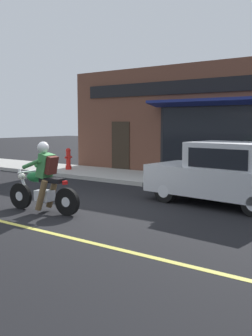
# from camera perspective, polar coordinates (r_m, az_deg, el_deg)

# --- Properties ---
(ground_plane) EXTENTS (80.00, 80.00, 0.00)m
(ground_plane) POSITION_cam_1_polar(r_m,az_deg,el_deg) (9.51, -7.41, -5.87)
(ground_plane) COLOR black
(sidewalk_curb) EXTENTS (2.60, 22.00, 0.14)m
(sidewalk_curb) POSITION_cam_1_polar(r_m,az_deg,el_deg) (15.14, -2.52, -0.94)
(sidewalk_curb) COLOR #ADAAA3
(sidewalk_curb) RESTS_ON ground
(storefront_building) EXTENTS (1.25, 10.77, 4.20)m
(storefront_building) POSITION_cam_1_polar(r_m,az_deg,el_deg) (14.86, 9.12, 6.73)
(storefront_building) COLOR brown
(storefront_building) RESTS_ON ground
(motorcycle_with_rider) EXTENTS (0.62, 2.02, 1.62)m
(motorcycle_with_rider) POSITION_cam_1_polar(r_m,az_deg,el_deg) (9.15, -11.89, -2.13)
(motorcycle_with_rider) COLOR black
(motorcycle_with_rider) RESTS_ON ground
(car_hatchback) EXTENTS (1.97, 3.91, 1.57)m
(car_hatchback) POSITION_cam_1_polar(r_m,az_deg,el_deg) (10.05, 14.03, -0.92)
(car_hatchback) COLOR black
(car_hatchback) RESTS_ON ground
(fire_hydrant) EXTENTS (0.36, 0.24, 0.88)m
(fire_hydrant) POSITION_cam_1_polar(r_m,az_deg,el_deg) (16.32, -8.36, 1.31)
(fire_hydrant) COLOR red
(fire_hydrant) RESTS_ON sidewalk_curb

